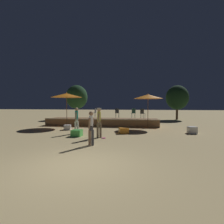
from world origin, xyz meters
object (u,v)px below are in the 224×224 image
Objects in this scene: background_tree_1 at (77,97)px; patio_umbrella_1 at (148,97)px; cube_seat_2 at (192,130)px; cube_seat_1 at (124,131)px; bistro_chair_1 at (95,112)px; cube_seat_0 at (68,127)px; background_tree_0 at (177,98)px; person_0 at (91,127)px; patio_umbrella_0 at (67,95)px; bistro_chair_0 at (117,112)px; cube_seat_3 at (77,133)px; bistro_chair_2 at (133,112)px; person_2 at (77,119)px; person_1 at (99,121)px; bistro_chair_3 at (142,113)px; frisbee_disc at (104,138)px.

patio_umbrella_1 is at bearing -41.55° from background_tree_1.
patio_umbrella_1 is at bearing 140.75° from cube_seat_2.
bistro_chair_1 is at bearing 124.14° from cube_seat_1.
cube_seat_0 is 0.14× the size of background_tree_0.
cube_seat_2 is 7.45m from person_0.
patio_umbrella_0 reaches higher than bistro_chair_0.
cube_seat_3 is 0.68× the size of bistro_chair_1.
bistro_chair_2 is at bearing 35.94° from cube_seat_0.
bistro_chair_0 is at bearing 144.45° from cube_seat_2.
cube_seat_1 is at bearing -56.28° from background_tree_1.
cube_seat_3 reaches higher than cube_seat_0.
patio_umbrella_1 is 3.61m from bistro_chair_0.
bistro_chair_2 is at bearing 18.09° from patio_umbrella_0.
bistro_chair_2 is (3.73, 5.24, 0.27)m from person_2.
person_2 is (-1.87, 1.25, -0.04)m from person_1.
person_2 reaches higher than cube_seat_1.
person_2 is (-4.99, -3.57, -1.68)m from patio_umbrella_1.
cube_seat_2 is at bearing -11.90° from patio_umbrella_0.
person_0 is at bearing 19.21° from bistro_chair_1.
background_tree_0 is (1.35, 11.43, 2.67)m from cube_seat_2.
person_1 is at bearing 58.25° from bistro_chair_2.
person_1 is (-6.00, -2.46, 0.79)m from cube_seat_2.
cube_seat_3 is 7.15m from bistro_chair_3.
cube_seat_0 is 0.70× the size of bistro_chair_2.
patio_umbrella_0 reaches higher than bistro_chair_1.
bistro_chair_0 is at bearing 11.86° from bistro_chair_3.
person_0 is 16.45m from background_tree_1.
bistro_chair_3 is at bearing 131.03° from bistro_chair_2.
cube_seat_0 is 6.75m from bistro_chair_3.
bistro_chair_1 is at bearing 94.53° from cube_seat_3.
patio_umbrella_1 reaches higher than person_2.
patio_umbrella_1 reaches higher than bistro_chair_0.
patio_umbrella_0 reaches higher than person_1.
cube_seat_0 is 5.86m from person_0.
bistro_chair_3 is (-3.32, 3.48, 1.02)m from cube_seat_2.
person_0 is at bearing -143.16° from cube_seat_2.
background_tree_1 is at bearing 116.16° from frisbee_disc.
bistro_chair_3 is (2.40, -0.60, 0.00)m from bistro_chair_0.
person_0 reaches higher than bistro_chair_1.
bistro_chair_2 and bistro_chair_3 have the same top height.
person_1 is (4.01, -4.57, -1.78)m from patio_umbrella_0.
person_2 reaches higher than cube_seat_0.
cube_seat_1 is at bearing -116.47° from background_tree_0.
background_tree_0 is (10.56, 11.07, 2.71)m from cube_seat_0.
cube_seat_0 is 4.65m from cube_seat_1.
person_2 is at bearing -171.26° from cube_seat_2.
person_2 is at bearing 146.99° from frisbee_disc.
cube_seat_3 is 0.14× the size of background_tree_0.
bistro_chair_0 is at bearing -17.94° from bistro_chair_2.
cube_seat_2 reaches higher than cube_seat_3.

